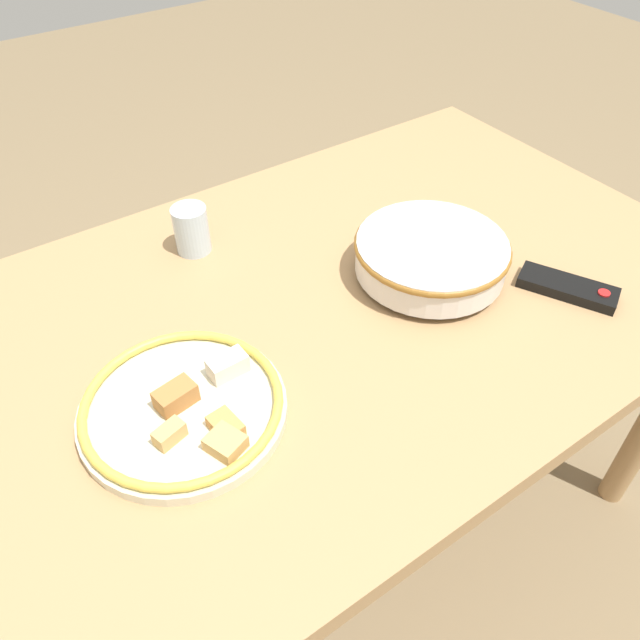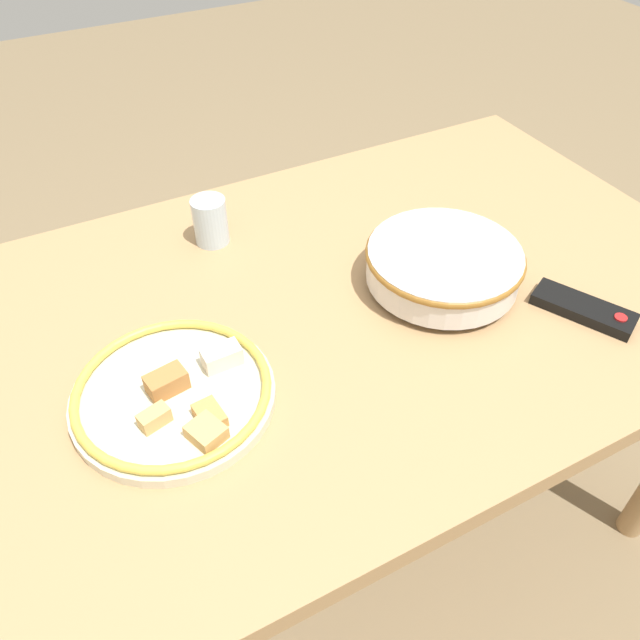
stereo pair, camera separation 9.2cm
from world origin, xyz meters
The scene contains 6 objects.
ground_plane centered at (0.00, 0.00, 0.00)m, with size 8.00×8.00×0.00m, color #7F6B4C.
dining_table centered at (0.00, 0.00, 0.66)m, with size 1.50×0.90×0.74m.
noodle_bowl centered at (-0.21, 0.05, 0.78)m, with size 0.28×0.28×0.08m.
food_plate centered at (0.30, 0.09, 0.76)m, with size 0.30×0.30×0.05m.
tv_remote centered at (-0.38, 0.23, 0.75)m, with size 0.13×0.18×0.02m.
drinking_glass centered at (0.11, -0.27, 0.79)m, with size 0.07×0.07×0.09m.
Camera 2 is at (0.38, 0.72, 1.47)m, focal length 35.00 mm.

